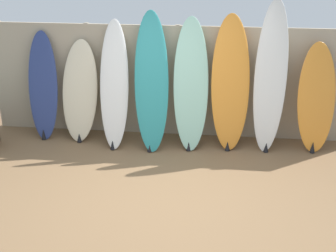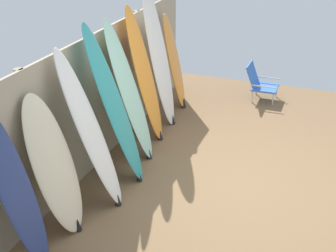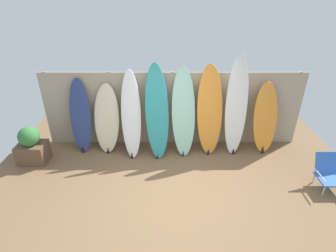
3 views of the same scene
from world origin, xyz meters
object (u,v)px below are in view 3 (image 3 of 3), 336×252
surfboard_cream_1 (106,119)px  surfboard_white_2 (130,115)px  surfboard_navy_0 (79,117)px  planter_box (30,147)px  beach_chair (328,171)px  surfboard_orange_5 (209,111)px  surfboard_white_6 (235,106)px  surfboard_seafoam_4 (182,113)px  surfboard_orange_7 (264,118)px  surfboard_teal_3 (156,112)px

surfboard_cream_1 → surfboard_white_2: 0.62m
surfboard_navy_0 → planter_box: surfboard_navy_0 is taller
surfboard_white_2 → planter_box: 2.28m
planter_box → beach_chair: bearing=-7.7°
surfboard_orange_5 → surfboard_white_6: bearing=1.0°
surfboard_seafoam_4 → surfboard_orange_7: size_ratio=1.19×
surfboard_orange_5 → surfboard_white_6: (0.59, 0.01, 0.11)m
surfboard_white_6 → surfboard_cream_1: bearing=179.6°
surfboard_seafoam_4 → planter_box: surfboard_seafoam_4 is taller
surfboard_seafoam_4 → planter_box: bearing=-171.9°
surfboard_cream_1 → surfboard_orange_7: surfboard_orange_7 is taller
surfboard_orange_5 → surfboard_orange_7: bearing=0.2°
surfboard_seafoam_4 → surfboard_orange_7: (1.88, 0.04, -0.16)m
surfboard_seafoam_4 → surfboard_orange_7: bearing=1.1°
surfboard_cream_1 → surfboard_orange_7: bearing=-0.4°
beach_chair → surfboard_white_2: bearing=174.5°
surfboard_seafoam_4 → surfboard_orange_5: (0.59, 0.03, 0.03)m
surfboard_teal_3 → planter_box: (-2.75, -0.40, -0.63)m
surfboard_white_2 → surfboard_orange_5: size_ratio=0.94×
surfboard_cream_1 → beach_chair: surfboard_cream_1 is taller
surfboard_cream_1 → surfboard_white_2: size_ratio=0.83×
surfboard_cream_1 → planter_box: size_ratio=1.86×
surfboard_navy_0 → planter_box: (-0.98, -0.55, -0.44)m
planter_box → surfboard_orange_7: bearing=5.6°
planter_box → surfboard_seafoam_4: bearing=8.1°
surfboard_teal_3 → planter_box: 2.85m
surfboard_navy_0 → surfboard_seafoam_4: (2.36, -0.08, 0.14)m
surfboard_white_6 → beach_chair: (1.57, -1.34, -0.79)m
surfboard_seafoam_4 → surfboard_orange_5: 0.60m
surfboard_teal_3 → surfboard_orange_7: (2.47, 0.11, -0.21)m
surfboard_teal_3 → surfboard_seafoam_4: 0.60m
surfboard_white_2 → beach_chair: size_ratio=2.95×
surfboard_teal_3 → surfboard_orange_5: bearing=5.0°
surfboard_white_2 → surfboard_white_6: 2.36m
planter_box → surfboard_navy_0: bearing=29.3°
surfboard_white_6 → surfboard_white_2: bearing=-177.8°
surfboard_orange_5 → surfboard_orange_7: (1.29, 0.00, -0.19)m
beach_chair → planter_box: planter_box is taller
surfboard_navy_0 → surfboard_teal_3: 1.79m
surfboard_cream_1 → beach_chair: (4.51, -1.36, -0.46)m
surfboard_teal_3 → surfboard_orange_7: surfboard_teal_3 is taller
surfboard_cream_1 → surfboard_teal_3: 1.20m
surfboard_navy_0 → surfboard_orange_7: size_ratio=1.03×
surfboard_cream_1 → surfboard_orange_7: 3.64m
surfboard_white_2 → surfboard_white_6: bearing=2.2°
surfboard_cream_1 → planter_box: 1.72m
surfboard_cream_1 → surfboard_teal_3: bearing=-6.7°
surfboard_white_2 → surfboard_white_6: size_ratio=0.85×
surfboard_navy_0 → beach_chair: size_ratio=2.62×
surfboard_teal_3 → surfboard_white_6: size_ratio=0.91×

